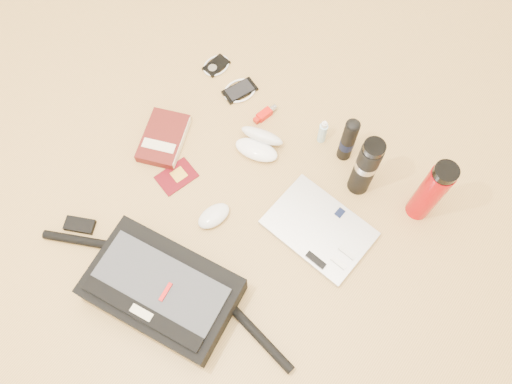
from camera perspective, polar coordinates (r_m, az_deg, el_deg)
ground at (r=1.66m, az=-2.78°, el=-4.06°), size 4.00×4.00×0.00m
messenger_bag at (r=1.56m, az=-10.72°, el=-10.87°), size 0.90×0.34×0.12m
laptop at (r=1.65m, az=7.22°, el=-4.21°), size 0.34×0.25×0.03m
book at (r=1.81m, az=-10.48°, el=6.05°), size 0.21×0.25×0.04m
passport at (r=1.75m, az=-9.06°, el=1.77°), size 0.12×0.15×0.01m
mouse at (r=1.65m, az=-4.85°, el=-2.74°), size 0.10×0.13×0.04m
sunglasses_case at (r=1.75m, az=0.36°, el=5.62°), size 0.18×0.16×0.09m
ipod at (r=1.98m, az=-4.57°, el=14.20°), size 0.09×0.10×0.01m
phone at (r=1.90m, az=-1.87°, el=11.51°), size 0.13×0.14×0.01m
inhaler at (r=1.84m, az=1.06°, el=8.92°), size 0.04×0.10×0.03m
spray_bottle at (r=1.77m, az=7.62°, el=6.80°), size 0.04×0.04×0.12m
aerosol_can at (r=1.70m, az=10.50°, el=5.89°), size 0.06×0.06×0.21m
thermos_black at (r=1.62m, az=12.42°, el=2.80°), size 0.09×0.09×0.28m
thermos_red at (r=1.63m, az=19.33°, el=0.03°), size 0.09×0.09×0.30m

